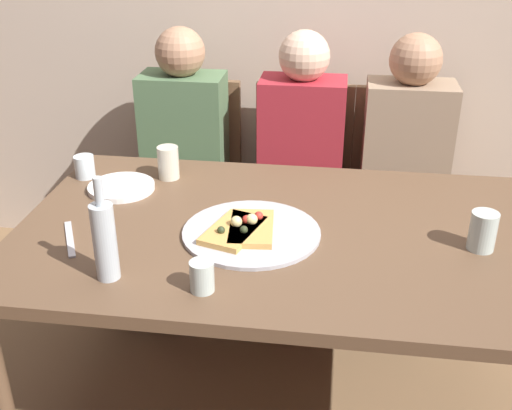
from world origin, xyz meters
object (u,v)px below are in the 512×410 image
at_px(pizza_tray, 251,233).
at_px(guest_by_wall, 406,167).
at_px(tumbler_near, 168,163).
at_px(plate_stack, 121,187).
at_px(tumbler_far, 85,167).
at_px(chair_right, 400,180).
at_px(dining_table, 279,247).
at_px(wine_bottle, 105,240).
at_px(pizza_slice_extra, 234,229).
at_px(chair_middle, 301,175).
at_px(guest_in_sweater, 180,155).
at_px(table_knife, 70,239).
at_px(guest_in_beanie, 299,161).
at_px(chair_left, 190,169).
at_px(wine_glass, 483,231).
at_px(pizza_slice_last, 252,227).
at_px(short_glass, 202,276).

distance_m(pizza_tray, guest_by_wall, 0.96).
xyz_separation_m(tumbler_near, plate_stack, (-0.14, -0.12, -0.05)).
height_order(tumbler_far, chair_right, chair_right).
distance_m(dining_table, wine_bottle, 0.57).
distance_m(pizza_tray, tumbler_far, 0.75).
height_order(pizza_slice_extra, guest_by_wall, guest_by_wall).
xyz_separation_m(tumbler_far, chair_right, (1.19, 0.61, -0.25)).
xyz_separation_m(wine_bottle, chair_middle, (0.43, 1.24, -0.33)).
relative_size(tumbler_near, chair_middle, 0.13).
distance_m(dining_table, tumbler_far, 0.80).
bearing_deg(guest_in_sweater, pizza_tray, 118.24).
height_order(dining_table, guest_by_wall, guest_by_wall).
xyz_separation_m(chair_middle, guest_in_sweater, (-0.52, -0.15, 0.13)).
distance_m(tumbler_far, plate_stack, 0.19).
distance_m(table_knife, guest_in_sweater, 0.92).
distance_m(tumbler_near, guest_in_sweater, 0.45).
xyz_separation_m(pizza_slice_extra, tumbler_near, (-0.31, 0.40, 0.04)).
relative_size(pizza_slice_extra, guest_in_beanie, 0.21).
height_order(chair_left, guest_in_sweater, guest_in_sweater).
bearing_deg(guest_in_beanie, table_knife, 55.75).
distance_m(wine_glass, guest_in_sweater, 1.36).
bearing_deg(tumbler_far, guest_in_sweater, 63.27).
height_order(tumbler_far, plate_stack, tumbler_far).
bearing_deg(table_knife, dining_table, -101.88).
height_order(plate_stack, chair_left, chair_left).
xyz_separation_m(dining_table, wine_glass, (0.59, -0.04, 0.13)).
bearing_deg(guest_in_beanie, guest_by_wall, -180.00).
distance_m(wine_bottle, plate_stack, 0.57).
height_order(pizza_slice_last, wine_bottle, wine_bottle).
bearing_deg(guest_in_beanie, pizza_slice_last, 83.80).
relative_size(wine_bottle, tumbler_near, 2.47).
xyz_separation_m(dining_table, pizza_slice_extra, (-0.13, -0.07, 0.09)).
bearing_deg(guest_in_sweater, tumbler_far, 63.27).
bearing_deg(chair_left, table_knife, 84.48).
distance_m(wine_glass, guest_in_beanie, 1.00).
distance_m(pizza_tray, table_knife, 0.54).
bearing_deg(wine_bottle, guest_by_wall, 51.20).
xyz_separation_m(dining_table, pizza_slice_last, (-0.08, -0.05, 0.09)).
bearing_deg(wine_bottle, tumbler_near, 91.08).
bearing_deg(tumbler_near, pizza_slice_last, -46.28).
xyz_separation_m(tumbler_far, wine_glass, (1.33, -0.33, 0.02)).
height_order(chair_left, chair_right, same).
distance_m(tumbler_far, chair_middle, 1.00).
height_order(short_glass, chair_middle, chair_middle).
bearing_deg(chair_right, short_glass, 64.19).
relative_size(dining_table, wine_glass, 13.95).
xyz_separation_m(dining_table, plate_stack, (-0.58, 0.20, 0.08)).
xyz_separation_m(pizza_tray, wine_bottle, (-0.35, -0.29, 0.11)).
bearing_deg(table_knife, pizza_slice_last, -104.63).
bearing_deg(chair_left, pizza_tray, 114.31).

